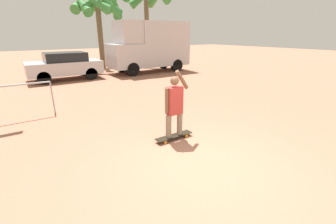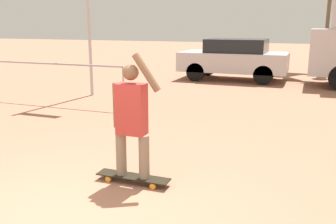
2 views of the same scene
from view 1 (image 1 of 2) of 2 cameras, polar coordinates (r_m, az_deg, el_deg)
The scene contains 6 objects.
ground_plane at distance 4.68m, azimuth 8.99°, elevation -13.22°, with size 80.00×80.00×0.00m, color #A36B51.
skateboard at distance 5.64m, azimuth 1.54°, elevation -6.14°, with size 1.01×0.22×0.10m.
person_skateboarder at distance 5.33m, azimuth 1.62°, elevation 2.05°, with size 0.66×0.22×1.62m.
camper_van at distance 15.81m, azimuth -4.41°, elevation 16.53°, with size 5.45×2.01×3.28m.
parked_car_silver at distance 14.30m, azimuth -24.71°, elevation 10.74°, with size 3.91×1.92×1.52m.
palm_tree_center_background at distance 18.42m, azimuth -17.44°, elevation 24.62°, with size 4.00×4.04×5.56m.
Camera 1 is at (-2.77, -2.83, 2.49)m, focal length 24.00 mm.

